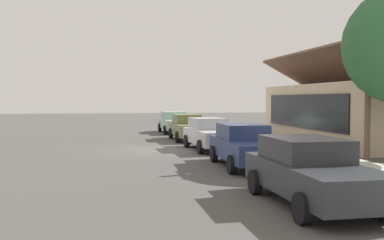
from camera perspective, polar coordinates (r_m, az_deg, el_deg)
The scene contains 10 objects.
ground_plane at distance 22.60m, azimuth -5.02°, elevation -3.80°, with size 120.00×120.00×0.00m, color #4C4947.
sidewalk_curb at distance 23.78m, azimuth 8.56°, elevation -3.31°, with size 60.00×4.20×0.16m, color beige.
car_seafoam at distance 33.93m, azimuth -2.30°, elevation -0.26°, with size 4.92×2.10×1.59m.
car_olive at distance 27.82m, azimuth -0.58°, elevation -0.90°, with size 4.75×1.94×1.59m.
car_silver at distance 22.49m, azimuth 2.19°, elevation -1.74°, with size 4.80×2.11×1.59m.
car_navy at distance 17.02m, azimuth 6.71°, elevation -3.17°, with size 4.88×2.11×1.59m.
car_charcoal at distance 11.21m, azimuth 14.84°, elevation -6.27°, with size 4.79×2.09×1.59m.
storefront_building at distance 27.62m, azimuth 20.25°, elevation 1.03°, with size 13.07×6.94×5.28m.
utility_pole_wooden at distance 19.57m, azimuth 21.53°, elevation 6.54°, with size 1.80×0.24×7.50m.
fire_hydrant_red at distance 19.83m, azimuth 8.18°, elevation -3.28°, with size 0.22×0.22×0.71m.
Camera 1 is at (22.36, -2.10, 2.54)m, focal length 41.93 mm.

